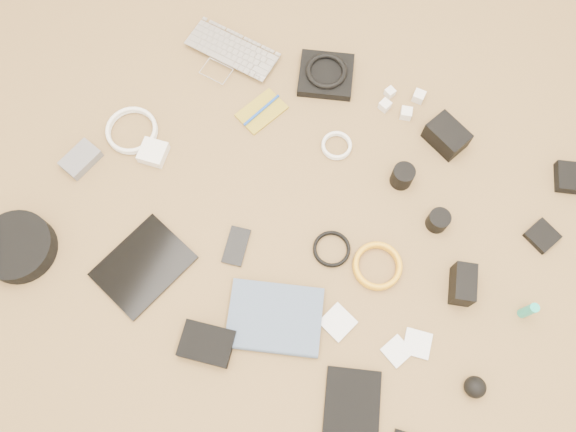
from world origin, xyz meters
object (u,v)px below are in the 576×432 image
at_px(laptop, 225,60).
at_px(headphone_case, 18,247).
at_px(dslr_camera, 447,136).
at_px(tablet, 143,266).
at_px(phone, 236,246).
at_px(paperback, 271,353).

distance_m(laptop, headphone_case, 0.85).
relative_size(dslr_camera, tablet, 0.49).
bearing_deg(headphone_case, dslr_camera, 42.79).
height_order(laptop, tablet, laptop).
bearing_deg(phone, headphone_case, -165.39).
bearing_deg(paperback, dslr_camera, -32.90).
distance_m(headphone_case, paperback, 0.78).
relative_size(dslr_camera, phone, 1.07).
xyz_separation_m(dslr_camera, phone, (-0.41, -0.59, -0.03)).
bearing_deg(headphone_case, tablet, 19.23).
xyz_separation_m(laptop, headphone_case, (-0.21, -0.82, 0.02)).
bearing_deg(paperback, laptop, 16.14).
relative_size(tablet, paperback, 0.98).
height_order(laptop, paperback, paperback).
bearing_deg(headphone_case, phone, 28.06).
xyz_separation_m(laptop, dslr_camera, (0.74, 0.06, 0.02)).
xyz_separation_m(tablet, phone, (0.21, 0.17, -0.00)).
xyz_separation_m(laptop, phone, (0.33, -0.53, -0.01)).
distance_m(tablet, headphone_case, 0.36).
height_order(dslr_camera, tablet, dslr_camera).
distance_m(tablet, phone, 0.27).
xyz_separation_m(dslr_camera, tablet, (-0.61, -0.76, -0.03)).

